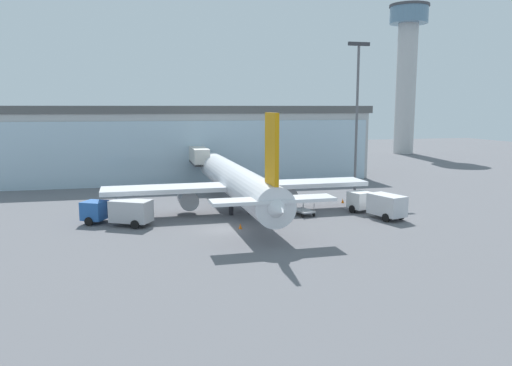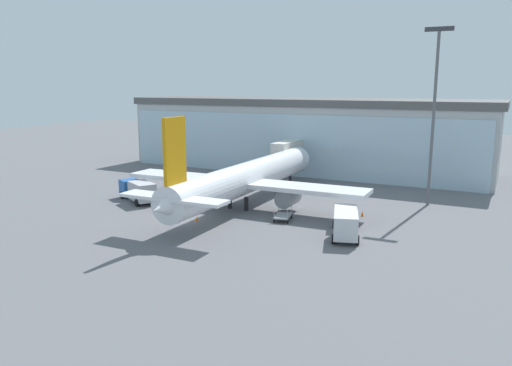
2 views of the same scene
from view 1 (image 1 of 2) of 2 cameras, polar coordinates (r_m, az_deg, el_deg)
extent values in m
plane|color=slate|center=(49.72, -3.75, -5.30)|extent=(240.00, 240.00, 0.00)
cube|color=#B3B3B3|center=(85.63, -8.55, 4.24)|extent=(61.50, 17.01, 10.96)
cube|color=silver|center=(77.82, -8.06, 3.40)|extent=(59.90, 1.76, 9.87)
cube|color=#555555|center=(85.38, -8.65, 8.31)|extent=(62.73, 17.35, 1.20)
cube|color=beige|center=(76.20, -6.69, 3.23)|extent=(2.41, 11.22, 2.40)
cube|color=#3F3F47|center=(76.31, -6.67, 2.45)|extent=(2.45, 11.22, 0.30)
cylinder|color=#4C4C51|center=(80.68, -7.01, 1.38)|extent=(0.70, 0.70, 3.62)
cylinder|color=#B5B5B5|center=(135.28, 16.73, 10.18)|extent=(4.99, 4.99, 32.64)
cylinder|color=slate|center=(137.09, 17.09, 17.85)|extent=(9.41, 9.41, 4.00)
cylinder|color=#3F3F44|center=(137.49, 17.13, 18.79)|extent=(9.88, 9.88, 0.60)
cylinder|color=#59595E|center=(73.22, 11.44, 7.14)|extent=(0.36, 0.36, 20.46)
cube|color=#333338|center=(73.71, 11.69, 15.31)|extent=(3.20, 0.40, 0.50)
cylinder|color=silver|center=(58.33, -2.34, 0.25)|extent=(3.78, 33.05, 3.69)
cone|color=silver|center=(74.43, -5.02, 2.06)|extent=(3.70, 3.01, 3.69)
cone|color=silver|center=(42.56, 2.35, -2.93)|extent=(3.33, 4.01, 3.32)
cube|color=silver|center=(56.79, -1.99, -0.36)|extent=(30.26, 4.29, 0.50)
cube|color=silver|center=(43.39, 1.97, -1.95)|extent=(11.01, 2.43, 0.30)
cube|color=orange|center=(43.27, 1.81, 3.91)|extent=(0.37, 3.20, 6.24)
cylinder|color=gray|center=(56.57, -7.79, -1.86)|extent=(2.11, 3.21, 2.10)
cylinder|color=gray|center=(58.98, 3.37, -1.36)|extent=(2.11, 3.21, 2.10)
cylinder|color=black|center=(56.01, -2.86, -2.86)|extent=(0.50, 0.50, 1.60)
cylinder|color=black|center=(56.49, -0.66, -2.75)|extent=(0.50, 0.50, 1.60)
cylinder|color=black|center=(71.86, -4.59, -0.30)|extent=(0.40, 0.40, 1.60)
cube|color=#2659A5|center=(54.40, -17.96, -2.98)|extent=(3.00, 3.00, 1.90)
cube|color=#B2B2B7|center=(52.23, -14.09, -3.12)|extent=(4.56, 3.89, 2.20)
cylinder|color=black|center=(53.70, -18.55, -4.19)|extent=(0.93, 0.71, 0.90)
cylinder|color=black|center=(55.50, -17.30, -3.73)|extent=(0.93, 0.71, 0.90)
cylinder|color=black|center=(51.05, -13.66, -4.64)|extent=(0.93, 0.71, 0.90)
cylinder|color=black|center=(52.94, -12.52, -4.13)|extent=(0.93, 0.71, 0.90)
cube|color=silver|center=(58.57, 11.79, -1.92)|extent=(2.73, 2.73, 1.90)
cube|color=silver|center=(55.60, 14.73, -2.44)|extent=(3.24, 4.46, 2.20)
cylinder|color=black|center=(58.02, 10.96, -2.95)|extent=(0.54, 0.95, 0.90)
cylinder|color=black|center=(59.49, 12.54, -2.72)|extent=(0.54, 0.95, 0.90)
cylinder|color=black|center=(54.36, 14.62, -3.87)|extent=(0.54, 0.95, 0.90)
cylinder|color=black|center=(55.93, 16.20, -3.58)|extent=(0.54, 0.95, 0.90)
cube|color=gray|center=(56.08, 5.40, -3.16)|extent=(2.12, 3.06, 0.16)
cylinder|color=black|center=(55.58, 6.63, -3.61)|extent=(0.20, 0.45, 0.44)
cylinder|color=gray|center=(55.41, 6.65, -2.77)|extent=(0.08, 0.08, 0.90)
cylinder|color=black|center=(54.84, 5.36, -3.76)|extent=(0.20, 0.45, 0.44)
cylinder|color=gray|center=(54.66, 5.37, -2.91)|extent=(0.08, 0.08, 0.90)
cylinder|color=black|center=(57.44, 5.43, -3.19)|extent=(0.20, 0.45, 0.44)
cylinder|color=gray|center=(57.28, 5.44, -2.37)|extent=(0.08, 0.08, 0.90)
cylinder|color=black|center=(56.72, 4.19, -3.32)|extent=(0.20, 0.45, 0.44)
cylinder|color=gray|center=(56.55, 4.20, -2.50)|extent=(0.08, 0.08, 0.90)
cone|color=orange|center=(49.80, -1.80, -4.94)|extent=(0.36, 0.36, 0.55)
cone|color=orange|center=(63.87, 9.88, -2.02)|extent=(0.36, 0.36, 0.55)
camera|label=2|loc=(39.28, 71.21, 6.29)|focal=35.00mm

